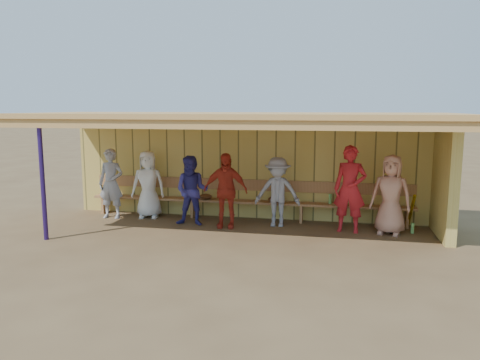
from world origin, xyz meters
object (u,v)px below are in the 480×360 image
player_b (148,184)px  player_h (391,195)px  player_a (111,184)px  bench (247,197)px  player_g (350,189)px  player_e (277,192)px  player_c (192,191)px  player_d (225,190)px

player_b → player_h: 5.50m
player_a → bench: (3.16, 0.54, -0.30)m
player_b → bench: size_ratio=0.21×
bench → player_a: bearing=-170.4°
player_g → player_h: player_g is taller
player_a → player_b: (0.84, 0.23, -0.03)m
player_b → player_g: 4.68m
player_b → player_h: size_ratio=0.97×
player_a → player_e: 3.96m
player_c → bench: bearing=34.7°
player_a → player_e: size_ratio=1.08×
player_a → player_g: (5.50, -0.15, 0.09)m
player_b → player_h: player_h is taller
player_d → player_h: 3.48m
player_g → player_c: bearing=-169.9°
player_c → player_d: bearing=-5.1°
player_h → player_g: bearing=-165.5°
player_d → player_h: size_ratio=0.99×
player_d → player_g: player_g is taller
player_b → player_g: player_g is taller
player_e → player_b: bearing=175.4°
player_a → player_e: (3.96, 0.02, -0.06)m
player_a → player_d: (2.85, -0.32, -0.01)m
player_a → player_h: 6.33m
player_h → player_b: bearing=-168.7°
player_g → player_e: bearing=-178.4°
player_b → player_h: bearing=-13.1°
player_c → player_g: (3.42, 0.13, 0.14)m
player_c → player_h: (4.24, 0.12, 0.05)m
player_h → bench: (-3.16, 0.70, -0.30)m
player_g → player_h: size_ratio=1.10×
player_b → player_d: size_ratio=0.98×
player_b → player_h: (5.49, -0.39, 0.03)m
player_a → player_d: player_a is taller
player_c → player_e: bearing=6.8°
player_e → bench: bearing=146.3°
player_e → player_a: bearing=179.5°
player_e → player_c: bearing=-171.6°
player_b → player_d: player_d is taller
player_b → player_c: bearing=-31.2°
player_a → player_d: size_ratio=1.01×
player_g → player_b: bearing=-176.7°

